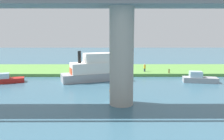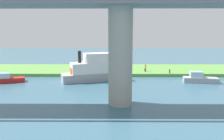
{
  "view_description": "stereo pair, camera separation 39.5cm",
  "coord_description": "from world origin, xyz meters",
  "px_view_note": "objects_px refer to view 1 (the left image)",
  "views": [
    {
      "loc": [
        0.5,
        36.67,
        7.25
      ],
      "look_at": [
        0.36,
        5.0,
        2.0
      ],
      "focal_mm": 35.2,
      "sensor_mm": 36.0,
      "label": 1
    },
    {
      "loc": [
        0.1,
        36.67,
        7.25
      ],
      "look_at": [
        0.36,
        5.0,
        2.0
      ],
      "focal_mm": 35.2,
      "sensor_mm": 36.0,
      "label": 2
    }
  ],
  "objects_px": {
    "motorboat_white": "(7,79)",
    "marker_buoy": "(111,91)",
    "mooring_post": "(169,71)",
    "bridge_pylon": "(122,57)",
    "skiff_small": "(199,78)",
    "riverboat_paddlewheel": "(93,69)",
    "person_on_bank": "(145,68)"
  },
  "relations": [
    {
      "from": "mooring_post",
      "to": "skiff_small",
      "type": "bearing_deg",
      "value": 123.69
    },
    {
      "from": "riverboat_paddlewheel",
      "to": "skiff_small",
      "type": "xyz_separation_m",
      "value": [
        -16.04,
        1.44,
        -1.14
      ]
    },
    {
      "from": "riverboat_paddlewheel",
      "to": "skiff_small",
      "type": "distance_m",
      "value": 16.15
    },
    {
      "from": "mooring_post",
      "to": "motorboat_white",
      "type": "distance_m",
      "value": 26.06
    },
    {
      "from": "skiff_small",
      "to": "mooring_post",
      "type": "bearing_deg",
      "value": -56.31
    },
    {
      "from": "bridge_pylon",
      "to": "skiff_small",
      "type": "bearing_deg",
      "value": -139.59
    },
    {
      "from": "mooring_post",
      "to": "riverboat_paddlewheel",
      "type": "relative_size",
      "value": 0.08
    },
    {
      "from": "mooring_post",
      "to": "skiff_small",
      "type": "height_order",
      "value": "skiff_small"
    },
    {
      "from": "person_on_bank",
      "to": "marker_buoy",
      "type": "relative_size",
      "value": 2.78
    },
    {
      "from": "skiff_small",
      "to": "marker_buoy",
      "type": "xyz_separation_m",
      "value": [
        13.26,
        5.91,
        -0.34
      ]
    },
    {
      "from": "motorboat_white",
      "to": "bridge_pylon",
      "type": "bearing_deg",
      "value": 148.58
    },
    {
      "from": "mooring_post",
      "to": "riverboat_paddlewheel",
      "type": "height_order",
      "value": "riverboat_paddlewheel"
    },
    {
      "from": "riverboat_paddlewheel",
      "to": "bridge_pylon",
      "type": "bearing_deg",
      "value": 107.91
    },
    {
      "from": "bridge_pylon",
      "to": "marker_buoy",
      "type": "distance_m",
      "value": 6.58
    },
    {
      "from": "mooring_post",
      "to": "marker_buoy",
      "type": "distance_m",
      "value": 14.73
    },
    {
      "from": "motorboat_white",
      "to": "riverboat_paddlewheel",
      "type": "bearing_deg",
      "value": -172.4
    },
    {
      "from": "bridge_pylon",
      "to": "marker_buoy",
      "type": "height_order",
      "value": "bridge_pylon"
    },
    {
      "from": "mooring_post",
      "to": "riverboat_paddlewheel",
      "type": "bearing_deg",
      "value": 15.15
    },
    {
      "from": "bridge_pylon",
      "to": "riverboat_paddlewheel",
      "type": "relative_size",
      "value": 1.02
    },
    {
      "from": "riverboat_paddlewheel",
      "to": "motorboat_white",
      "type": "distance_m",
      "value": 12.93
    },
    {
      "from": "skiff_small",
      "to": "marker_buoy",
      "type": "distance_m",
      "value": 14.52
    },
    {
      "from": "skiff_small",
      "to": "marker_buoy",
      "type": "relative_size",
      "value": 10.36
    },
    {
      "from": "marker_buoy",
      "to": "bridge_pylon",
      "type": "bearing_deg",
      "value": 103.01
    },
    {
      "from": "person_on_bank",
      "to": "mooring_post",
      "type": "distance_m",
      "value": 4.35
    },
    {
      "from": "person_on_bank",
      "to": "riverboat_paddlewheel",
      "type": "bearing_deg",
      "value": 30.73
    },
    {
      "from": "bridge_pylon",
      "to": "mooring_post",
      "type": "xyz_separation_m",
      "value": [
        -8.95,
        -15.3,
        -4.07
      ]
    },
    {
      "from": "skiff_small",
      "to": "motorboat_white",
      "type": "relative_size",
      "value": 1.1
    },
    {
      "from": "mooring_post",
      "to": "motorboat_white",
      "type": "height_order",
      "value": "motorboat_white"
    },
    {
      "from": "motorboat_white",
      "to": "marker_buoy",
      "type": "height_order",
      "value": "motorboat_white"
    },
    {
      "from": "riverboat_paddlewheel",
      "to": "skiff_small",
      "type": "relative_size",
      "value": 1.86
    },
    {
      "from": "person_on_bank",
      "to": "skiff_small",
      "type": "xyz_separation_m",
      "value": [
        -7.21,
        6.69,
        -0.61
      ]
    },
    {
      "from": "bridge_pylon",
      "to": "motorboat_white",
      "type": "bearing_deg",
      "value": -31.42
    }
  ]
}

